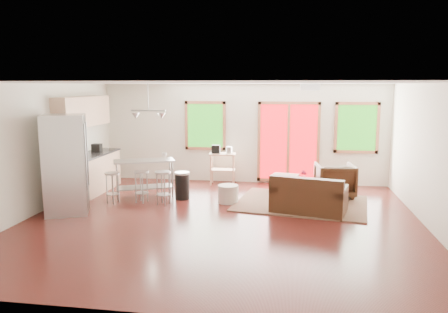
# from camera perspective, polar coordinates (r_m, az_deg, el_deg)

# --- Properties ---
(floor) EXTENTS (7.50, 7.00, 0.02)m
(floor) POSITION_cam_1_polar(r_m,az_deg,el_deg) (8.41, -0.32, -8.50)
(floor) COLOR #35100D
(floor) RESTS_ON ground
(ceiling) EXTENTS (7.50, 7.00, 0.02)m
(ceiling) POSITION_cam_1_polar(r_m,az_deg,el_deg) (8.01, -0.34, 9.66)
(ceiling) COLOR white
(ceiling) RESTS_ON ground
(back_wall) EXTENTS (7.50, 0.02, 2.60)m
(back_wall) POSITION_cam_1_polar(r_m,az_deg,el_deg) (11.55, 2.47, 3.01)
(back_wall) COLOR beige
(back_wall) RESTS_ON ground
(left_wall) EXTENTS (0.02, 7.00, 2.60)m
(left_wall) POSITION_cam_1_polar(r_m,az_deg,el_deg) (9.46, -23.43, 0.87)
(left_wall) COLOR beige
(left_wall) RESTS_ON ground
(right_wall) EXTENTS (0.02, 7.00, 2.60)m
(right_wall) POSITION_cam_1_polar(r_m,az_deg,el_deg) (8.38, 25.97, -0.29)
(right_wall) COLOR beige
(right_wall) RESTS_ON ground
(front_wall) EXTENTS (7.50, 0.02, 2.60)m
(front_wall) POSITION_cam_1_polar(r_m,az_deg,el_deg) (4.75, -7.17, -6.11)
(front_wall) COLOR beige
(front_wall) RESTS_ON ground
(window_left) EXTENTS (1.10, 0.05, 1.30)m
(window_left) POSITION_cam_1_polar(r_m,az_deg,el_deg) (11.64, -2.47, 4.05)
(window_left) COLOR #1B5A11
(window_left) RESTS_ON back_wall
(french_doors) EXTENTS (1.60, 0.05, 2.10)m
(french_doors) POSITION_cam_1_polar(r_m,az_deg,el_deg) (11.46, 8.41, 1.86)
(french_doors) COLOR #BB080F
(french_doors) RESTS_ON back_wall
(window_right) EXTENTS (1.10, 0.05, 1.30)m
(window_right) POSITION_cam_1_polar(r_m,az_deg,el_deg) (11.53, 16.95, 3.61)
(window_right) COLOR #1B5A11
(window_right) RESTS_ON back_wall
(rug) EXTENTS (3.04, 2.51, 0.03)m
(rug) POSITION_cam_1_polar(r_m,az_deg,el_deg) (9.72, 10.03, -6.04)
(rug) COLOR #4A5839
(rug) RESTS_ON floor
(loveseat) EXTENTS (1.61, 1.15, 0.78)m
(loveseat) POSITION_cam_1_polar(r_m,az_deg,el_deg) (9.02, 10.98, -5.34)
(loveseat) COLOR black
(loveseat) RESTS_ON floor
(coffee_table) EXTENTS (1.09, 0.83, 0.38)m
(coffee_table) POSITION_cam_1_polar(r_m,az_deg,el_deg) (10.01, 12.59, -3.79)
(coffee_table) COLOR #351914
(coffee_table) RESTS_ON floor
(armchair) EXTENTS (0.93, 0.88, 0.86)m
(armchair) POSITION_cam_1_polar(r_m,az_deg,el_deg) (10.41, 14.27, -2.80)
(armchair) COLOR black
(armchair) RESTS_ON floor
(ottoman) EXTENTS (0.73, 0.73, 0.42)m
(ottoman) POSITION_cam_1_polar(r_m,az_deg,el_deg) (10.66, 7.89, -3.54)
(ottoman) COLOR black
(ottoman) RESTS_ON floor
(pouf) EXTENTS (0.45, 0.45, 0.39)m
(pouf) POSITION_cam_1_polar(r_m,az_deg,el_deg) (9.64, 0.55, -4.91)
(pouf) COLOR beige
(pouf) RESTS_ON floor
(vase) EXTENTS (0.23, 0.23, 0.32)m
(vase) POSITION_cam_1_polar(r_m,az_deg,el_deg) (9.76, 10.37, -2.94)
(vase) COLOR silver
(vase) RESTS_ON coffee_table
(book) EXTENTS (0.21, 0.10, 0.29)m
(book) POSITION_cam_1_polar(r_m,az_deg,el_deg) (9.70, 14.31, -2.99)
(book) COLOR maroon
(book) RESTS_ON coffee_table
(cabinets) EXTENTS (0.64, 2.24, 2.30)m
(cabinets) POSITION_cam_1_polar(r_m,az_deg,el_deg) (10.85, -17.31, 0.21)
(cabinets) COLOR tan
(cabinets) RESTS_ON floor
(refrigerator) EXTENTS (1.03, 1.02, 1.99)m
(refrigerator) POSITION_cam_1_polar(r_m,az_deg,el_deg) (9.27, -19.93, -0.97)
(refrigerator) COLOR #B7BABC
(refrigerator) RESTS_ON floor
(island) EXTENTS (1.47, 1.04, 0.86)m
(island) POSITION_cam_1_polar(r_m,az_deg,el_deg) (10.23, -10.36, -1.94)
(island) COLOR #B7BABC
(island) RESTS_ON floor
(cup) EXTENTS (0.11, 0.09, 0.11)m
(cup) POSITION_cam_1_polar(r_m,az_deg,el_deg) (10.06, -7.79, 0.32)
(cup) COLOR white
(cup) RESTS_ON island
(bar_stool_a) EXTENTS (0.41, 0.41, 0.68)m
(bar_stool_a) POSITION_cam_1_polar(r_m,az_deg,el_deg) (9.84, -14.38, -3.05)
(bar_stool_a) COLOR #B7BABC
(bar_stool_a) RESTS_ON floor
(bar_stool_b) EXTENTS (0.41, 0.41, 0.70)m
(bar_stool_b) POSITION_cam_1_polar(r_m,az_deg,el_deg) (9.76, -10.75, -2.91)
(bar_stool_b) COLOR #B7BABC
(bar_stool_b) RESTS_ON floor
(bar_stool_c) EXTENTS (0.42, 0.42, 0.73)m
(bar_stool_c) POSITION_cam_1_polar(r_m,az_deg,el_deg) (9.50, -7.97, -3.05)
(bar_stool_c) COLOR #B7BABC
(bar_stool_c) RESTS_ON floor
(trash_can) EXTENTS (0.35, 0.35, 0.62)m
(trash_can) POSITION_cam_1_polar(r_m,az_deg,el_deg) (9.96, -5.48, -3.77)
(trash_can) COLOR black
(trash_can) RESTS_ON floor
(kitchen_cart) EXTENTS (0.70, 0.48, 1.03)m
(kitchen_cart) POSITION_cam_1_polar(r_m,az_deg,el_deg) (11.33, -0.30, -0.14)
(kitchen_cart) COLOR tan
(kitchen_cart) RESTS_ON floor
(ceiling_flush) EXTENTS (0.35, 0.35, 0.12)m
(ceiling_flush) POSITION_cam_1_polar(r_m,az_deg,el_deg) (8.51, 11.16, 8.93)
(ceiling_flush) COLOR white
(ceiling_flush) RESTS_ON ceiling
(pendant_light) EXTENTS (0.80, 0.18, 0.79)m
(pendant_light) POSITION_cam_1_polar(r_m,az_deg,el_deg) (9.95, -9.83, 5.34)
(pendant_light) COLOR gray
(pendant_light) RESTS_ON ceiling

